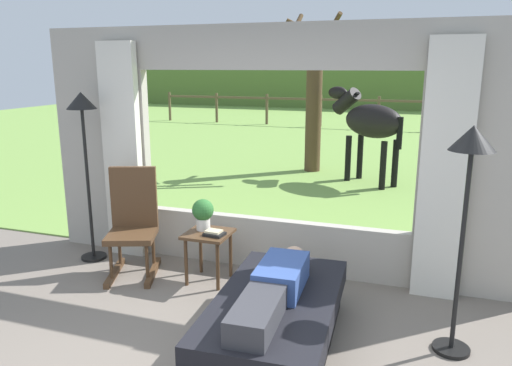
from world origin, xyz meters
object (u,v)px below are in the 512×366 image
Objects in this scene: reclining_person at (274,287)px; floor_lamp_left at (83,126)px; side_table at (208,241)px; rocking_chair at (133,223)px; pasture_tree at (314,97)px; horse at (370,122)px; potted_plant at (203,212)px; recliner_sofa at (276,320)px; floor_lamp_right at (469,173)px; book_stack at (214,233)px.

reclining_person is 2.89m from floor_lamp_left.
side_table is at bearing 132.49° from reclining_person.
side_table is (0.84, 0.04, -0.12)m from rocking_chair.
floor_lamp_left is 5.57m from pasture_tree.
horse reaches higher than rocking_chair.
horse is at bearing -31.13° from pasture_tree.
side_table is 0.29m from potted_plant.
floor_lamp_right is at bearing 13.26° from recliner_sofa.
potted_plant is 0.10× the size of pasture_tree.
recliner_sofa is 1.37m from side_table.
horse is (0.05, 5.79, 0.63)m from reclining_person.
reclining_person is 4.48× the size of potted_plant.
book_stack is at bearing 133.06° from recliner_sofa.
book_stack is 1.87m from floor_lamp_left.
potted_plant is 2.55m from floor_lamp_right.
reclining_person is at bearing -45.81° from book_stack.
floor_lamp_left is at bearing 154.25° from recliner_sofa.
rocking_chair is 3.50× the size of potted_plant.
rocking_chair reaches higher than recliner_sofa.
reclining_person is 2.05m from rocking_chair.
recliner_sofa is 6.69m from pasture_tree.
pasture_tree is (-0.08, 5.47, 0.82)m from potted_plant.
pasture_tree is (-0.25, 5.59, 0.98)m from book_stack.
rocking_chair is at bearing -165.06° from horse.
reclining_person is 1.28× the size of rocking_chair.
floor_lamp_left is at bearing 145.40° from rocking_chair.
horse is at bearing 48.37° from rocking_chair.
floor_lamp_right is at bearing 15.27° from reclining_person.
floor_lamp_left reaches higher than potted_plant.
side_table is at bearing -4.82° from floor_lamp_left.
floor_lamp_right is at bearing -130.76° from horse.
reclining_person is at bearing -44.77° from side_table.
recliner_sofa is at bearing -42.83° from potted_plant.
pasture_tree is at bearing 62.58° from rocking_chair.
reclining_person reaches higher than recliner_sofa.
reclining_person is at bearing -161.99° from floor_lamp_right.
potted_plant is at bearing -13.07° from rocking_chair.
floor_lamp_left is at bearing 173.34° from book_stack.
floor_lamp_left is (-2.48, 1.05, 1.29)m from recliner_sofa.
recliner_sofa is at bearing -46.45° from rocking_chair.
floor_lamp_left reaches higher than rocking_chair.
rocking_chair is at bearing 170.65° from floor_lamp_right.
reclining_person is at bearing -80.00° from pasture_tree.
side_table is (-0.99, 0.98, -0.10)m from reclining_person.
floor_lamp_left reaches higher than floor_lamp_right.
floor_lamp_right reaches higher than potted_plant.
book_stack is at bearing -32.65° from side_table.
recliner_sofa is 0.31m from reclining_person.
pasture_tree reaches higher than floor_lamp_left.
pasture_tree is (1.33, 5.41, 0.01)m from floor_lamp_left.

